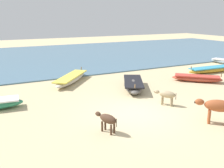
{
  "coord_description": "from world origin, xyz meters",
  "views": [
    {
      "loc": [
        -5.74,
        -8.92,
        4.16
      ],
      "look_at": [
        0.3,
        2.91,
        0.6
      ],
      "focal_mm": 40.85,
      "sensor_mm": 36.0,
      "label": 1
    }
  ],
  "objects_px": {
    "fishing_boat_4": "(197,78)",
    "calf_far_dun": "(166,95)",
    "calf_near_dark": "(107,119)",
    "fishing_boat_0": "(133,84)",
    "fishing_boat_5": "(71,79)",
    "cow_adult_rust": "(217,107)",
    "fishing_boat_6": "(213,69)"
  },
  "relations": [
    {
      "from": "fishing_boat_4",
      "to": "calf_far_dun",
      "type": "xyz_separation_m",
      "value": [
        -4.67,
        -2.69,
        0.29
      ]
    },
    {
      "from": "calf_near_dark",
      "to": "calf_far_dun",
      "type": "height_order",
      "value": "calf_far_dun"
    },
    {
      "from": "calf_near_dark",
      "to": "fishing_boat_0",
      "type": "bearing_deg",
      "value": -61.66
    },
    {
      "from": "fishing_boat_5",
      "to": "cow_adult_rust",
      "type": "bearing_deg",
      "value": -120.69
    },
    {
      "from": "fishing_boat_5",
      "to": "calf_near_dark",
      "type": "xyz_separation_m",
      "value": [
        -1.11,
        -7.62,
        0.26
      ]
    },
    {
      "from": "fishing_boat_6",
      "to": "calf_far_dun",
      "type": "bearing_deg",
      "value": 31.06
    },
    {
      "from": "fishing_boat_4",
      "to": "fishing_boat_6",
      "type": "xyz_separation_m",
      "value": [
        3.19,
        1.58,
        0.01
      ]
    },
    {
      "from": "cow_adult_rust",
      "to": "fishing_boat_0",
      "type": "bearing_deg",
      "value": -40.98
    },
    {
      "from": "fishing_boat_5",
      "to": "calf_near_dark",
      "type": "height_order",
      "value": "calf_near_dark"
    },
    {
      "from": "calf_far_dun",
      "to": "fishing_boat_6",
      "type": "bearing_deg",
      "value": -96.13
    },
    {
      "from": "fishing_boat_5",
      "to": "calf_far_dun",
      "type": "height_order",
      "value": "calf_far_dun"
    },
    {
      "from": "cow_adult_rust",
      "to": "calf_near_dark",
      "type": "xyz_separation_m",
      "value": [
        -4.19,
        1.28,
        -0.21
      ]
    },
    {
      "from": "fishing_boat_5",
      "to": "calf_far_dun",
      "type": "bearing_deg",
      "value": -116.4
    },
    {
      "from": "fishing_boat_0",
      "to": "calf_near_dark",
      "type": "height_order",
      "value": "fishing_boat_0"
    },
    {
      "from": "fishing_boat_0",
      "to": "cow_adult_rust",
      "type": "xyz_separation_m",
      "value": [
        0.33,
        -5.74,
        0.43
      ]
    },
    {
      "from": "fishing_boat_0",
      "to": "fishing_boat_5",
      "type": "height_order",
      "value": "fishing_boat_0"
    },
    {
      "from": "calf_near_dark",
      "to": "fishing_boat_6",
      "type": "bearing_deg",
      "value": -85.02
    },
    {
      "from": "cow_adult_rust",
      "to": "calf_far_dun",
      "type": "xyz_separation_m",
      "value": [
        -0.38,
        2.65,
        -0.2
      ]
    },
    {
      "from": "fishing_boat_6",
      "to": "calf_near_dark",
      "type": "bearing_deg",
      "value": 28.34
    },
    {
      "from": "fishing_boat_4",
      "to": "calf_far_dun",
      "type": "height_order",
      "value": "calf_far_dun"
    },
    {
      "from": "fishing_boat_6",
      "to": "fishing_boat_0",
      "type": "bearing_deg",
      "value": 11.12
    },
    {
      "from": "fishing_boat_5",
      "to": "fishing_boat_6",
      "type": "relative_size",
      "value": 0.83
    },
    {
      "from": "fishing_boat_6",
      "to": "fishing_boat_5",
      "type": "bearing_deg",
      "value": -8.07
    },
    {
      "from": "fishing_boat_5",
      "to": "calf_far_dun",
      "type": "distance_m",
      "value": 6.82
    },
    {
      "from": "fishing_boat_5",
      "to": "calf_near_dark",
      "type": "relative_size",
      "value": 3.66
    },
    {
      "from": "fishing_boat_6",
      "to": "calf_far_dun",
      "type": "relative_size",
      "value": 4.65
    },
    {
      "from": "calf_near_dark",
      "to": "fishing_boat_4",
      "type": "bearing_deg",
      "value": -85.23
    },
    {
      "from": "fishing_boat_4",
      "to": "fishing_boat_5",
      "type": "distance_m",
      "value": 8.19
    },
    {
      "from": "calf_far_dun",
      "to": "calf_near_dark",
      "type": "bearing_deg",
      "value": 75.14
    },
    {
      "from": "fishing_boat_0",
      "to": "fishing_boat_6",
      "type": "distance_m",
      "value": 7.9
    },
    {
      "from": "fishing_boat_0",
      "to": "calf_near_dark",
      "type": "relative_size",
      "value": 3.44
    },
    {
      "from": "fishing_boat_0",
      "to": "fishing_boat_5",
      "type": "bearing_deg",
      "value": -110.36
    }
  ]
}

